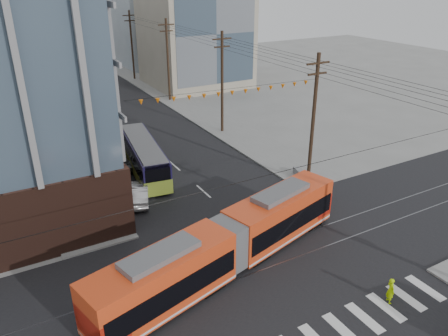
{
  "coord_description": "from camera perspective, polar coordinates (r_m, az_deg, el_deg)",
  "views": [
    {
      "loc": [
        -14.3,
        -14.68,
        16.63
      ],
      "look_at": [
        -0.98,
        8.85,
        4.38
      ],
      "focal_mm": 35.0,
      "sensor_mm": 36.0,
      "label": 1
    }
  ],
  "objects": [
    {
      "name": "ground",
      "position": [
        26.39,
        11.82,
        -15.31
      ],
      "size": [
        160.0,
        160.0,
        0.0
      ],
      "primitive_type": "plane",
      "color": "slate"
    },
    {
      "name": "parked_car_grey",
      "position": [
        41.03,
        -13.9,
        0.69
      ],
      "size": [
        2.85,
        4.9,
        1.28
      ],
      "primitive_type": "imported",
      "rotation": [
        0.0,
        0.0,
        3.3
      ],
      "color": "#4C5154",
      "rests_on": "ground"
    },
    {
      "name": "parked_car_white",
      "position": [
        38.74,
        -14.22,
        -0.67
      ],
      "size": [
        2.94,
        5.26,
        1.44
      ],
      "primitive_type": "imported",
      "rotation": [
        0.0,
        0.0,
        2.95
      ],
      "color": "silver",
      "rests_on": "ground"
    },
    {
      "name": "city_bus",
      "position": [
        39.5,
        -10.43,
        1.47
      ],
      "size": [
        3.81,
        11.01,
        3.06
      ],
      "primitive_type": null,
      "rotation": [
        0.0,
        0.0,
        -0.14
      ],
      "color": "#171237",
      "rests_on": "ground"
    },
    {
      "name": "jersey_barrier",
      "position": [
        38.01,
        10.49,
        -1.39
      ],
      "size": [
        1.72,
        3.84,
        0.75
      ],
      "primitive_type": "cube",
      "rotation": [
        0.0,
        0.0,
        -0.24
      ],
      "color": "gray",
      "rests_on": "ground"
    },
    {
      "name": "parked_car_silver",
      "position": [
        34.91,
        -11.08,
        -3.24
      ],
      "size": [
        2.95,
        4.61,
        1.44
      ],
      "primitive_type": "imported",
      "rotation": [
        0.0,
        0.0,
        2.78
      ],
      "color": "#A5A5A5",
      "rests_on": "ground"
    },
    {
      "name": "bg_bldg_ne_near",
      "position": [
        70.15,
        -3.86,
        17.26
      ],
      "size": [
        14.0,
        14.0,
        16.0
      ],
      "primitive_type": "cube",
      "color": "gray",
      "rests_on": "ground"
    },
    {
      "name": "bg_bldg_ne_far",
      "position": [
        89.28,
        -8.55,
        17.93
      ],
      "size": [
        16.0,
        16.0,
        14.0
      ],
      "primitive_type": "cube",
      "color": "#8C99A5",
      "rests_on": "ground"
    },
    {
      "name": "pedestrian",
      "position": [
        26.23,
        20.92,
        -14.72
      ],
      "size": [
        0.54,
        0.66,
        1.56
      ],
      "primitive_type": "imported",
      "rotation": [
        0.0,
        0.0,
        1.24
      ],
      "color": "#A9DF03",
      "rests_on": "ground"
    },
    {
      "name": "streetcar",
      "position": [
        26.33,
        0.49,
        -10.0
      ],
      "size": [
        18.37,
        7.21,
        3.53
      ],
      "primitive_type": null,
      "rotation": [
        0.0,
        0.0,
        0.26
      ],
      "color": "red",
      "rests_on": "ground"
    },
    {
      "name": "utility_pole_far",
      "position": [
        75.09,
        -11.94,
        15.35
      ],
      "size": [
        0.3,
        0.3,
        11.0
      ],
      "primitive_type": "cylinder",
      "color": "black",
      "rests_on": "ground"
    }
  ]
}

